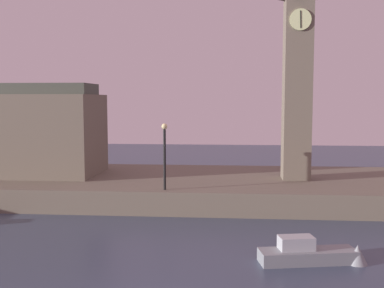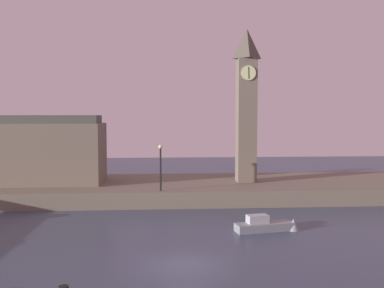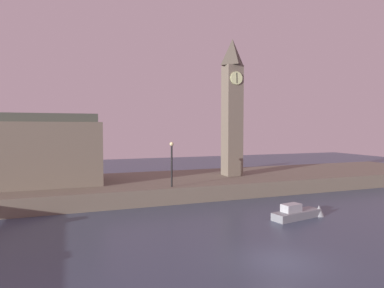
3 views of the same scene
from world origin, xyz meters
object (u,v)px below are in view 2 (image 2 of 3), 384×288
(streetlamp, at_px, (161,162))
(boat_cruiser_grey, at_px, (271,225))
(clock_tower, at_px, (246,103))
(parliament_hall, at_px, (37,149))

(streetlamp, height_order, boat_cruiser_grey, streetlamp)
(clock_tower, height_order, streetlamp, clock_tower)
(clock_tower, relative_size, boat_cruiser_grey, 3.12)
(streetlamp, bearing_deg, boat_cruiser_grey, -46.29)
(parliament_hall, xyz_separation_m, boat_cruiser_grey, (20.13, -13.70, -4.44))
(streetlamp, bearing_deg, clock_tower, 29.29)
(parliament_hall, bearing_deg, boat_cruiser_grey, -34.24)
(parliament_hall, bearing_deg, streetlamp, -24.06)
(parliament_hall, distance_m, streetlamp, 13.46)
(clock_tower, height_order, parliament_hall, clock_tower)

